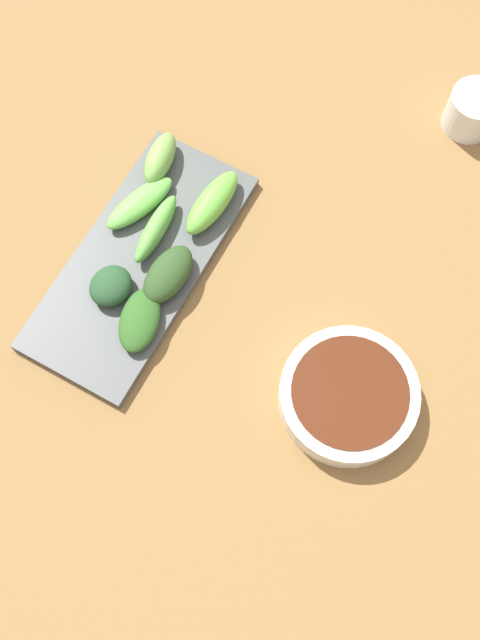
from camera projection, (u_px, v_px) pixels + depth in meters
tabletop at (213, 298)px, 0.83m from camera, size 2.10×2.10×0.02m
sauce_bowl at (348, 396)px, 0.76m from camera, size 0.14×0.14×0.03m
serving_plate at (140, 261)px, 0.83m from camera, size 0.13×0.30×0.01m
broccoli_leafy_0 at (111, 286)px, 0.80m from camera, size 0.05×0.05×0.03m
broccoli_leafy_1 at (168, 274)px, 0.80m from camera, size 0.04×0.08×0.03m
broccoli_stalk_2 at (212, 203)px, 0.83m from camera, size 0.04×0.09×0.03m
broccoli_stalk_3 at (140, 203)px, 0.83m from camera, size 0.06×0.10×0.02m
broccoli_stalk_4 at (160, 158)px, 0.85m from camera, size 0.04×0.07×0.03m
broccoli_leafy_5 at (140, 320)px, 0.79m from camera, size 0.06×0.08×0.02m
broccoli_stalk_6 at (156, 229)px, 0.82m from camera, size 0.03×0.09×0.03m
tea_cup at (472, 110)px, 0.87m from camera, size 0.06×0.06×0.05m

